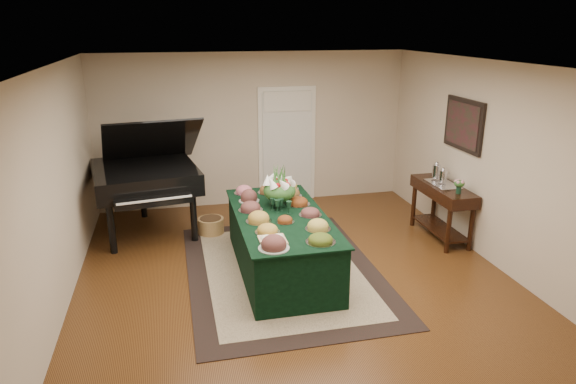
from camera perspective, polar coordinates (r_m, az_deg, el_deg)
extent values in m
plane|color=#311A0B|center=(6.85, 0.57, -9.14)|extent=(6.00, 6.00, 0.00)
cube|color=black|center=(6.94, -0.60, -8.73)|extent=(2.48, 3.48, 0.01)
cube|color=#C8B796|center=(6.93, -0.60, -8.68)|extent=(1.99, 2.98, 0.01)
cube|color=silver|center=(9.36, -0.12, 5.26)|extent=(1.05, 0.04, 2.10)
cube|color=silver|center=(9.35, -0.09, 4.93)|extent=(0.90, 0.06, 2.00)
cube|color=black|center=(6.81, -0.80, -5.73)|extent=(1.10, 2.38, 0.77)
cube|color=black|center=(6.66, -0.81, -2.65)|extent=(1.16, 2.44, 0.02)
cylinder|color=silver|center=(7.36, 0.27, -0.46)|extent=(0.33, 0.33, 0.01)
ellipsoid|color=brown|center=(7.34, 0.27, -0.06)|extent=(0.27, 0.27, 0.09)
cylinder|color=silver|center=(6.82, -4.18, -2.02)|extent=(0.32, 0.32, 0.01)
ellipsoid|color=brown|center=(6.81, -4.19, -1.63)|extent=(0.27, 0.27, 0.09)
cylinder|color=silver|center=(6.21, 3.34, -4.12)|extent=(0.31, 0.31, 0.01)
ellipsoid|color=gold|center=(6.19, 3.35, -3.69)|extent=(0.26, 0.26, 0.09)
cylinder|color=silver|center=(6.11, -2.29, -4.48)|extent=(0.30, 0.30, 0.01)
ellipsoid|color=gold|center=(6.09, -2.29, -4.11)|extent=(0.25, 0.25, 0.07)
cylinder|color=silver|center=(6.41, -0.33, -3.35)|extent=(0.23, 0.23, 0.01)
ellipsoid|color=brown|center=(6.39, -0.33, -3.05)|extent=(0.19, 0.19, 0.06)
cylinder|color=silver|center=(6.44, -3.28, -3.26)|extent=(0.33, 0.33, 0.01)
ellipsoid|color=gold|center=(6.42, -3.28, -2.82)|extent=(0.27, 0.27, 0.10)
cylinder|color=silver|center=(7.52, -2.23, -0.05)|extent=(0.30, 0.30, 0.01)
ellipsoid|color=brown|center=(7.50, -2.23, 0.32)|extent=(0.25, 0.25, 0.09)
cylinder|color=silver|center=(7.67, 0.21, 0.33)|extent=(0.27, 0.27, 0.01)
ellipsoid|color=gold|center=(7.65, 0.21, 0.70)|extent=(0.22, 0.22, 0.09)
cylinder|color=silver|center=(7.52, -4.91, -0.11)|extent=(0.29, 0.29, 0.01)
ellipsoid|color=#DC6E7E|center=(7.51, -4.91, 0.23)|extent=(0.24, 0.24, 0.08)
cylinder|color=silver|center=(5.85, 3.64, -5.55)|extent=(0.34, 0.34, 0.01)
ellipsoid|color=#485A17|center=(5.84, 3.64, -5.19)|extent=(0.28, 0.28, 0.07)
cylinder|color=#A7B0A7|center=(5.69, -1.59, -6.25)|extent=(0.35, 0.35, 0.01)
ellipsoid|color=brown|center=(5.66, -1.59, -5.69)|extent=(0.29, 0.29, 0.11)
cylinder|color=#A7B0A7|center=(7.18, -4.35, -0.99)|extent=(0.29, 0.29, 0.01)
ellipsoid|color=brown|center=(7.16, -4.36, -0.49)|extent=(0.24, 0.24, 0.12)
cylinder|color=silver|center=(7.03, 1.17, -1.37)|extent=(0.32, 0.32, 0.01)
ellipsoid|color=brown|center=(7.01, 1.18, -1.04)|extent=(0.26, 0.26, 0.07)
cylinder|color=silver|center=(6.65, 2.50, -2.56)|extent=(0.30, 0.30, 0.01)
ellipsoid|color=brown|center=(6.63, 2.50, -2.23)|extent=(0.24, 0.24, 0.07)
cube|color=tan|center=(5.88, -1.73, -5.35)|extent=(0.31, 0.31, 0.02)
ellipsoid|color=#ECE7C7|center=(5.89, -2.38, -4.82)|extent=(0.14, 0.14, 0.08)
ellipsoid|color=#ECE7C7|center=(5.93, -1.09, -4.68)|extent=(0.12, 0.12, 0.07)
cube|color=#F7A327|center=(5.80, -1.09, -5.30)|extent=(0.11, 0.10, 0.05)
cylinder|color=black|center=(6.97, -0.95, -0.84)|extent=(0.17, 0.17, 0.17)
ellipsoid|color=#2E5F26|center=(6.93, -0.95, 0.13)|extent=(0.44, 0.44, 0.29)
cylinder|color=black|center=(7.72, -19.01, -3.88)|extent=(0.10, 0.10, 0.75)
cylinder|color=black|center=(7.84, -10.42, -2.82)|extent=(0.10, 0.10, 0.75)
cylinder|color=black|center=(9.02, -15.84, -0.42)|extent=(0.10, 0.10, 0.75)
cube|color=black|center=(8.20, -15.59, 1.68)|extent=(1.73, 1.82, 0.32)
cube|color=black|center=(7.37, -14.66, -1.00)|extent=(1.09, 0.38, 0.10)
cube|color=black|center=(8.23, -14.98, 5.48)|extent=(1.60, 1.37, 0.83)
cylinder|color=olive|center=(8.16, -8.55, -3.75)|extent=(0.40, 0.40, 0.25)
cylinder|color=black|center=(7.67, 17.38, -4.20)|extent=(0.07, 0.07, 0.66)
cylinder|color=black|center=(7.86, 19.66, -3.91)|extent=(0.07, 0.07, 0.66)
cylinder|color=black|center=(8.57, 13.78, -1.53)|extent=(0.07, 0.07, 0.66)
cylinder|color=black|center=(8.73, 15.90, -1.33)|extent=(0.07, 0.07, 0.66)
cube|color=black|center=(8.06, 16.86, 0.13)|extent=(0.45, 1.29, 0.18)
cube|color=black|center=(8.26, 16.48, -3.85)|extent=(0.38, 1.14, 0.03)
cube|color=silver|center=(8.06, 16.82, 0.86)|extent=(0.34, 0.58, 0.02)
cylinder|color=black|center=(7.69, 18.43, 0.24)|extent=(0.07, 0.07, 0.11)
ellipsoid|color=pink|center=(7.66, 18.50, 0.96)|extent=(0.17, 0.17, 0.11)
cube|color=black|center=(7.94, 18.94, 7.09)|extent=(0.04, 0.95, 0.75)
cube|color=#461220|center=(7.93, 18.79, 7.09)|extent=(0.01, 0.82, 0.62)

